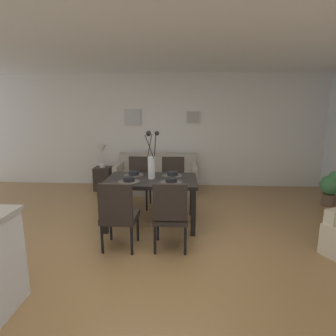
{
  "coord_description": "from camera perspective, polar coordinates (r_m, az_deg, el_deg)",
  "views": [
    {
      "loc": [
        0.4,
        -3.31,
        1.8
      ],
      "look_at": [
        0.15,
        0.95,
        0.89
      ],
      "focal_mm": 29.7,
      "sensor_mm": 36.0,
      "label": 1
    }
  ],
  "objects": [
    {
      "name": "ground_plane",
      "position": [
        3.79,
        -3.24,
        -16.35
      ],
      "size": [
        9.0,
        9.0,
        0.0
      ],
      "primitive_type": "plane",
      "color": "olive"
    },
    {
      "name": "back_wall_panel",
      "position": [
        6.59,
        -0.15,
        7.68
      ],
      "size": [
        9.0,
        0.1,
        2.6
      ],
      "primitive_type": "cube",
      "color": "silver",
      "rests_on": "ground"
    },
    {
      "name": "ceiling_panel",
      "position": [
        3.82,
        -3.01,
        24.73
      ],
      "size": [
        9.0,
        7.2,
        0.08
      ],
      "primitive_type": "cube",
      "color": "white"
    },
    {
      "name": "dining_table",
      "position": [
        4.34,
        -3.37,
        -3.33
      ],
      "size": [
        1.4,
        0.91,
        0.74
      ],
      "color": "black",
      "rests_on": "ground"
    },
    {
      "name": "dining_chair_near_left",
      "position": [
        3.62,
        -10.17,
        -8.99
      ],
      "size": [
        0.45,
        0.45,
        0.92
      ],
      "color": "black",
      "rests_on": "ground"
    },
    {
      "name": "dining_chair_near_right",
      "position": [
        5.23,
        -5.95,
        -2.3
      ],
      "size": [
        0.46,
        0.46,
        0.92
      ],
      "color": "black",
      "rests_on": "ground"
    },
    {
      "name": "dining_chair_far_left",
      "position": [
        3.56,
        0.52,
        -9.18
      ],
      "size": [
        0.44,
        0.44,
        0.92
      ],
      "color": "black",
      "rests_on": "ground"
    },
    {
      "name": "dining_chair_far_right",
      "position": [
        5.17,
        1.03,
        -2.39
      ],
      "size": [
        0.45,
        0.45,
        0.92
      ],
      "color": "black",
      "rests_on": "ground"
    },
    {
      "name": "centerpiece_vase",
      "position": [
        4.26,
        -3.42,
        1.51
      ],
      "size": [
        0.21,
        0.23,
        0.73
      ],
      "color": "silver",
      "rests_on": "dining_table"
    },
    {
      "name": "placemat_near_left",
      "position": [
        4.17,
        -8.03,
        -2.76
      ],
      "size": [
        0.32,
        0.32,
        0.01
      ],
      "primitive_type": "cylinder",
      "color": "#4C4742",
      "rests_on": "dining_table"
    },
    {
      "name": "bowl_near_left",
      "position": [
        4.16,
        -8.04,
        -2.26
      ],
      "size": [
        0.17,
        0.17,
        0.07
      ],
      "color": "black",
      "rests_on": "dining_table"
    },
    {
      "name": "placemat_near_right",
      "position": [
        4.56,
        -7.02,
        -1.45
      ],
      "size": [
        0.32,
        0.32,
        0.01
      ],
      "primitive_type": "cylinder",
      "color": "#4C4742",
      "rests_on": "dining_table"
    },
    {
      "name": "bowl_near_right",
      "position": [
        4.55,
        -7.04,
        -0.99
      ],
      "size": [
        0.17,
        0.17,
        0.07
      ],
      "color": "black",
      "rests_on": "dining_table"
    },
    {
      "name": "placemat_far_left",
      "position": [
        4.09,
        0.67,
        -2.91
      ],
      "size": [
        0.32,
        0.32,
        0.01
      ],
      "primitive_type": "cylinder",
      "color": "#4C4742",
      "rests_on": "dining_table"
    },
    {
      "name": "bowl_far_left",
      "position": [
        4.08,
        0.67,
        -2.41
      ],
      "size": [
        0.17,
        0.17,
        0.07
      ],
      "color": "black",
      "rests_on": "dining_table"
    },
    {
      "name": "placemat_far_right",
      "position": [
        4.49,
        0.91,
        -1.57
      ],
      "size": [
        0.32,
        0.32,
        0.01
      ],
      "primitive_type": "cylinder",
      "color": "#4C4742",
      "rests_on": "dining_table"
    },
    {
      "name": "bowl_far_right",
      "position": [
        4.48,
        0.91,
        -1.1
      ],
      "size": [
        0.17,
        0.17,
        0.07
      ],
      "color": "black",
      "rests_on": "dining_table"
    },
    {
      "name": "sofa",
      "position": [
        6.22,
        -2.33,
        -2.11
      ],
      "size": [
        1.77,
        0.84,
        0.8
      ],
      "color": "#A89E8E",
      "rests_on": "ground"
    },
    {
      "name": "side_table",
      "position": [
        6.44,
        -13.18,
        -2.12
      ],
      "size": [
        0.36,
        0.36,
        0.52
      ],
      "primitive_type": "cube",
      "color": "black",
      "rests_on": "ground"
    },
    {
      "name": "table_lamp",
      "position": [
        6.32,
        -13.45,
        3.45
      ],
      "size": [
        0.22,
        0.22,
        0.51
      ],
      "color": "beige",
      "rests_on": "side_table"
    },
    {
      "name": "framed_picture_left",
      "position": [
        6.6,
        -7.27,
        10.29
      ],
      "size": [
        0.39,
        0.03,
        0.37
      ],
      "color": "#B2ADA3"
    },
    {
      "name": "framed_picture_center",
      "position": [
        6.49,
        5.21,
        10.31
      ],
      "size": [
        0.32,
        0.03,
        0.28
      ],
      "color": "#B2ADA3"
    },
    {
      "name": "potted_plant",
      "position": [
        6.05,
        30.4,
        -3.31
      ],
      "size": [
        0.36,
        0.36,
        0.67
      ],
      "color": "brown",
      "rests_on": "ground"
    }
  ]
}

